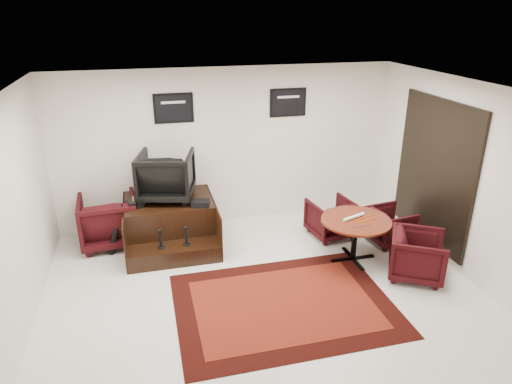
% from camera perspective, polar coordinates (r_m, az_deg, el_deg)
% --- Properties ---
extents(ground, '(6.00, 6.00, 0.00)m').
position_cam_1_polar(ground, '(6.53, 0.97, -12.53)').
color(ground, silver).
rests_on(ground, ground).
extents(room_shell, '(6.02, 5.02, 2.81)m').
position_cam_1_polar(room_shell, '(5.93, 4.58, 3.09)').
color(room_shell, white).
rests_on(room_shell, ground).
extents(area_rug, '(2.88, 2.16, 0.01)m').
position_cam_1_polar(area_rug, '(6.32, 3.49, -13.82)').
color(area_rug, black).
rests_on(area_rug, ground).
extents(shine_podium, '(1.46, 1.51, 0.75)m').
position_cam_1_polar(shine_podium, '(7.77, -10.65, -3.93)').
color(shine_podium, black).
rests_on(shine_podium, ground).
extents(shine_chair, '(1.03, 0.99, 0.88)m').
position_cam_1_polar(shine_chair, '(7.59, -11.18, 2.31)').
color(shine_chair, black).
rests_on(shine_chair, shine_podium).
extents(shoes_pair, '(0.27, 0.32, 0.10)m').
position_cam_1_polar(shoes_pair, '(7.54, -14.89, -1.33)').
color(shoes_pair, black).
rests_on(shoes_pair, shine_podium).
extents(polish_kit, '(0.31, 0.25, 0.10)m').
position_cam_1_polar(polish_kit, '(7.34, -6.95, -1.41)').
color(polish_kit, black).
rests_on(polish_kit, shine_podium).
extents(umbrella_black, '(0.33, 0.13, 0.90)m').
position_cam_1_polar(umbrella_black, '(7.60, -17.07, -4.34)').
color(umbrella_black, black).
rests_on(umbrella_black, ground).
extents(umbrella_hooked, '(0.33, 0.12, 0.89)m').
position_cam_1_polar(umbrella_hooked, '(7.70, -16.77, -4.01)').
color(umbrella_hooked, black).
rests_on(umbrella_hooked, ground).
extents(armchair_side, '(0.95, 0.90, 0.93)m').
position_cam_1_polar(armchair_side, '(7.95, -17.97, -3.12)').
color(armchair_side, black).
rests_on(armchair_side, ground).
extents(meeting_table, '(1.07, 1.07, 0.70)m').
position_cam_1_polar(meeting_table, '(7.18, 12.36, -4.02)').
color(meeting_table, '#4C140A').
rests_on(meeting_table, ground).
extents(table_chair_back, '(0.79, 0.75, 0.72)m').
position_cam_1_polar(table_chair_back, '(7.98, 9.36, -3.03)').
color(table_chair_back, black).
rests_on(table_chair_back, ground).
extents(table_chair_window, '(0.69, 0.72, 0.67)m').
position_cam_1_polar(table_chair_window, '(7.99, 16.45, -3.84)').
color(table_chair_window, black).
rests_on(table_chair_window, ground).
extents(table_chair_corner, '(0.98, 1.00, 0.77)m').
position_cam_1_polar(table_chair_corner, '(7.10, 19.56, -7.24)').
color(table_chair_corner, black).
rests_on(table_chair_corner, ground).
extents(paper_roll, '(0.41, 0.19, 0.05)m').
position_cam_1_polar(paper_roll, '(7.17, 12.14, -3.05)').
color(paper_roll, white).
rests_on(paper_roll, meeting_table).
extents(table_clutter, '(0.56, 0.39, 0.01)m').
position_cam_1_polar(table_clutter, '(7.13, 13.36, -3.47)').
color(table_clutter, '#EE5C0D').
rests_on(table_clutter, meeting_table).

